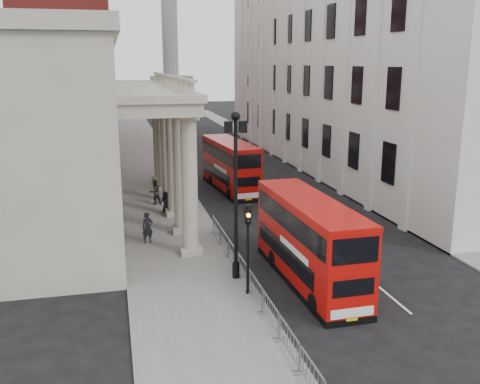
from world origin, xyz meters
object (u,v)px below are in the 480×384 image
Objects in this scene: bus_near at (309,239)px; bus_far at (230,165)px; lamp_post_south at (236,185)px; pedestrian_c at (166,202)px; traffic_light at (248,233)px; pedestrian_b at (155,192)px; monument_column at (170,35)px; lamp_post_north at (167,119)px; pedestrian_a at (148,228)px; lamp_post_mid at (189,140)px.

bus_near is 20.32m from bus_far.
pedestrian_c is (-2.22, 12.92, -4.02)m from lamp_post_south.
pedestrian_b is at bearing 99.39° from traffic_light.
bus_near is 6.33× the size of pedestrian_c.
traffic_light is 0.44× the size of bus_far.
monument_column is 34.97× the size of pedestrian_c.
pedestrian_c is at bearing -96.70° from monument_column.
monument_column is 5.49× the size of bus_far.
lamp_post_north is 33.33m from bus_near.
lamp_post_south is 0.84× the size of bus_far.
monument_column reaches higher than bus_far.
lamp_post_south is 8.49m from pedestrian_a.
pedestrian_a is at bearing 121.42° from lamp_post_south.
pedestrian_a is 0.97× the size of pedestrian_b.
lamp_post_mid reaches higher than bus_near.
lamp_post_north reaches higher than traffic_light.
lamp_post_mid reaches higher than traffic_light.
pedestrian_c is (-2.22, -19.08, -4.02)m from lamp_post_north.
monument_column is 12.60× the size of traffic_light.
monument_column is at bearing 82.88° from bus_far.
pedestrian_c is (0.56, -2.52, -0.18)m from pedestrian_b.
bus_far is 6.37× the size of pedestrian_c.
lamp_post_mid is (0.00, 16.00, 0.00)m from lamp_post_south.
bus_far is 8.95m from pedestrian_c.
pedestrian_b is at bearing -97.37° from monument_column.
lamp_post_mid is at bearing -145.04° from bus_far.
pedestrian_a is (-10.54, -81.55, -14.93)m from monument_column.
monument_column is 73.14m from lamp_post_mid.
lamp_post_south is 19.87m from bus_far.
lamp_post_south reaches higher than bus_near.
pedestrian_b is (1.15, 8.99, 0.03)m from pedestrian_a.
monument_column is 5.53× the size of bus_near.
lamp_post_north is at bearing -125.87° from pedestrian_b.
lamp_post_mid is 1.93× the size of traffic_light.
pedestrian_b reaches higher than pedestrian_a.
pedestrian_c is (-2.32, 14.94, -2.21)m from traffic_light.
lamp_post_south is 16.15m from pedestrian_b.
bus_near reaches higher than bus_far.
pedestrian_a is 9.07m from pedestrian_b.
bus_far reaches higher than pedestrian_b.
lamp_post_south is at bearing 161.98° from bus_near.
lamp_post_mid is 17.59m from bus_near.
lamp_post_south reaches higher than pedestrian_b.
lamp_post_mid is 1.00× the size of lamp_post_north.
pedestrian_a is at bearing 115.50° from traffic_light.
traffic_light is 3.63m from bus_near.
lamp_post_south is 1.00× the size of lamp_post_north.
traffic_light is at bearing -94.13° from monument_column.
lamp_post_south reaches higher than bus_far.
pedestrian_b is (-6.26, 16.48, -1.12)m from bus_near.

